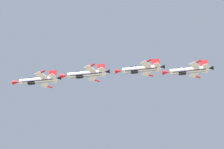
{
  "coord_description": "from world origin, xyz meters",
  "views": [
    {
      "loc": [
        1.18,
        -1.08,
        1.5
      ],
      "look_at": [
        -27.46,
        106.68,
        116.94
      ],
      "focal_mm": 81.62,
      "sensor_mm": 36.0,
      "label": 1
    }
  ],
  "objects_px": {
    "fighter_jet_left_wing": "(85,74)",
    "fighter_jet_right_wing": "(140,69)",
    "fighter_jet_lead": "(37,80)",
    "fighter_jet_left_outer": "(188,70)"
  },
  "relations": [
    {
      "from": "fighter_jet_lead",
      "to": "fighter_jet_left_wing",
      "type": "bearing_deg",
      "value": -91.26
    },
    {
      "from": "fighter_jet_left_outer",
      "to": "fighter_jet_right_wing",
      "type": "bearing_deg",
      "value": 89.77
    },
    {
      "from": "fighter_jet_lead",
      "to": "fighter_jet_left_wing",
      "type": "relative_size",
      "value": 1.0
    },
    {
      "from": "fighter_jet_lead",
      "to": "fighter_jet_right_wing",
      "type": "xyz_separation_m",
      "value": [
        32.99,
        4.79,
        1.17
      ]
    },
    {
      "from": "fighter_jet_left_wing",
      "to": "fighter_jet_left_outer",
      "type": "height_order",
      "value": "fighter_jet_left_wing"
    },
    {
      "from": "fighter_jet_left_wing",
      "to": "fighter_jet_right_wing",
      "type": "xyz_separation_m",
      "value": [
        17.25,
        3.12,
        0.73
      ]
    },
    {
      "from": "fighter_jet_left_wing",
      "to": "fighter_jet_right_wing",
      "type": "height_order",
      "value": "fighter_jet_right_wing"
    },
    {
      "from": "fighter_jet_right_wing",
      "to": "fighter_jet_lead",
      "type": "bearing_deg",
      "value": 90.96
    },
    {
      "from": "fighter_jet_lead",
      "to": "fighter_jet_left_outer",
      "type": "bearing_deg",
      "value": -89.41
    },
    {
      "from": "fighter_jet_left_wing",
      "to": "fighter_jet_left_outer",
      "type": "bearing_deg",
      "value": -88.5
    }
  ]
}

